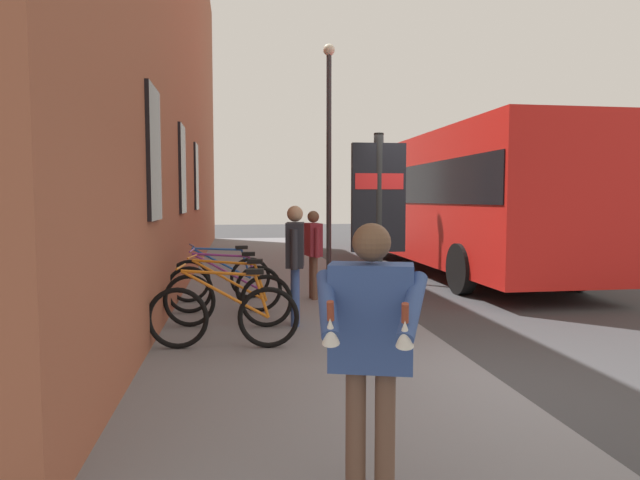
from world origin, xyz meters
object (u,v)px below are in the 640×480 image
object	(u,v)px
bicycle_mid_rack	(224,315)
bicycle_far_end	(221,278)
transit_info_sign	(378,213)
tourist_with_hotdogs	(371,334)
bicycle_end_of_row	(228,299)
city_bus	(455,197)
pedestrian_near_bus	(313,245)
street_lamp	(329,138)
pedestrian_crossing_street	(295,253)
bicycle_by_door	(225,287)

from	to	relation	value
bicycle_mid_rack	bicycle_far_end	bearing A→B (deg)	2.32
transit_info_sign	tourist_with_hotdogs	distance (m)	2.74
bicycle_end_of_row	bicycle_mid_rack	bearing A→B (deg)	178.26
transit_info_sign	city_bus	distance (m)	9.07
transit_info_sign	pedestrian_near_bus	bearing A→B (deg)	1.81
tourist_with_hotdogs	bicycle_far_end	bearing A→B (deg)	8.66
city_bus	street_lamp	distance (m)	3.59
city_bus	pedestrian_crossing_street	size ratio (longest dim) A/B	6.38
bicycle_end_of_row	transit_info_sign	bearing A→B (deg)	-142.92
transit_info_sign	city_bus	size ratio (longest dim) A/B	0.23
city_bus	pedestrian_crossing_street	world-z (taller)	city_bus
pedestrian_crossing_street	tourist_with_hotdogs	xyz separation A→B (m)	(-4.62, 0.05, -0.01)
bicycle_by_door	tourist_with_hotdogs	size ratio (longest dim) A/B	1.10
bicycle_mid_rack	street_lamp	bearing A→B (deg)	-18.93
pedestrian_near_bus	bicycle_by_door	bearing A→B (deg)	122.92
city_bus	pedestrian_near_bus	xyz separation A→B (m)	(-4.09, 4.19, -0.86)
bicycle_end_of_row	pedestrian_crossing_street	world-z (taller)	pedestrian_crossing_street
pedestrian_crossing_street	bicycle_end_of_row	bearing A→B (deg)	88.89
pedestrian_crossing_street	bicycle_far_end	bearing A→B (deg)	27.33
bicycle_far_end	transit_info_sign	bearing A→B (deg)	-157.35
street_lamp	bicycle_mid_rack	bearing A→B (deg)	161.07
tourist_with_hotdogs	pedestrian_crossing_street	bearing A→B (deg)	-0.63
bicycle_mid_rack	transit_info_sign	xyz separation A→B (m)	(-0.96, -1.59, 1.21)
bicycle_far_end	pedestrian_crossing_street	world-z (taller)	pedestrian_crossing_street
bicycle_by_door	pedestrian_near_bus	xyz separation A→B (m)	(0.97, -1.50, 0.55)
bicycle_mid_rack	city_bus	xyz separation A→B (m)	(7.15, -5.65, 1.41)
pedestrian_crossing_street	street_lamp	bearing A→B (deg)	-13.71
pedestrian_near_bus	tourist_with_hotdogs	world-z (taller)	tourist_with_hotdogs
pedestrian_crossing_street	street_lamp	world-z (taller)	street_lamp
bicycle_mid_rack	pedestrian_crossing_street	distance (m)	1.56
bicycle_mid_rack	pedestrian_crossing_street	xyz separation A→B (m)	(1.08, -0.94, 0.62)
bicycle_end_of_row	pedestrian_crossing_street	bearing A→B (deg)	-91.11
bicycle_end_of_row	city_bus	size ratio (longest dim) A/B	0.17
pedestrian_near_bus	street_lamp	size ratio (longest dim) A/B	0.28
bicycle_by_door	city_bus	bearing A→B (deg)	-48.36
city_bus	street_lamp	xyz separation A→B (m)	(-0.28, 3.30, 1.39)
bicycle_end_of_row	bicycle_by_door	size ratio (longest dim) A/B	0.99
bicycle_mid_rack	pedestrian_near_bus	distance (m)	3.43
bicycle_far_end	city_bus	size ratio (longest dim) A/B	0.17
pedestrian_near_bus	pedestrian_crossing_street	bearing A→B (deg)	165.30
pedestrian_crossing_street	street_lamp	distance (m)	6.34
bicycle_mid_rack	transit_info_sign	distance (m)	2.21
city_bus	tourist_with_hotdogs	world-z (taller)	city_bus
transit_info_sign	pedestrian_near_bus	xyz separation A→B (m)	(4.01, 0.13, -0.66)
bicycle_end_of_row	street_lamp	bearing A→B (deg)	-21.92
bicycle_end_of_row	pedestrian_crossing_street	size ratio (longest dim) A/B	1.07
bicycle_by_door	transit_info_sign	size ratio (longest dim) A/B	0.74
pedestrian_near_bus	street_lamp	world-z (taller)	street_lamp
street_lamp	bicycle_by_door	bearing A→B (deg)	153.41
bicycle_by_door	bicycle_far_end	xyz separation A→B (m)	(1.07, 0.09, 0.00)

